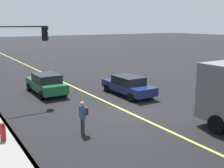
# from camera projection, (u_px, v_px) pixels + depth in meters

# --- Properties ---
(ground) EXTENTS (200.00, 200.00, 0.00)m
(ground) POSITION_uv_depth(u_px,v_px,m) (128.00, 112.00, 16.23)
(ground) COLOR black
(curb_edge) EXTENTS (80.00, 0.16, 0.15)m
(curb_edge) POSITION_uv_depth(u_px,v_px,m) (12.00, 134.00, 12.85)
(curb_edge) COLOR slate
(curb_edge) RESTS_ON ground
(lane_stripe_center) EXTENTS (80.00, 0.16, 0.01)m
(lane_stripe_center) POSITION_uv_depth(u_px,v_px,m) (128.00, 112.00, 16.23)
(lane_stripe_center) COLOR #D8CC4C
(lane_stripe_center) RESTS_ON ground
(car_navy) EXTENTS (4.68, 1.89, 1.39)m
(car_navy) POSITION_uv_depth(u_px,v_px,m) (128.00, 85.00, 19.98)
(car_navy) COLOR navy
(car_navy) RESTS_ON ground
(car_green) EXTENTS (4.58, 1.91, 1.49)m
(car_green) POSITION_uv_depth(u_px,v_px,m) (46.00, 83.00, 20.36)
(car_green) COLOR #1E6038
(car_green) RESTS_ON ground
(pedestrian_with_backpack) EXTENTS (0.41, 0.42, 1.57)m
(pedestrian_with_backpack) POSITION_uv_depth(u_px,v_px,m) (83.00, 115.00, 12.87)
(pedestrian_with_backpack) COLOR #383838
(pedestrian_with_backpack) RESTS_ON ground
(traffic_light_mast) EXTENTS (0.28, 4.03, 5.19)m
(traffic_light_mast) POSITION_uv_depth(u_px,v_px,m) (12.00, 49.00, 16.74)
(traffic_light_mast) COLOR #1E3823
(traffic_light_mast) RESTS_ON ground
(fire_hydrant) EXTENTS (0.24, 0.24, 0.94)m
(fire_hydrant) POSITION_uv_depth(u_px,v_px,m) (3.00, 133.00, 11.91)
(fire_hydrant) COLOR red
(fire_hydrant) RESTS_ON ground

